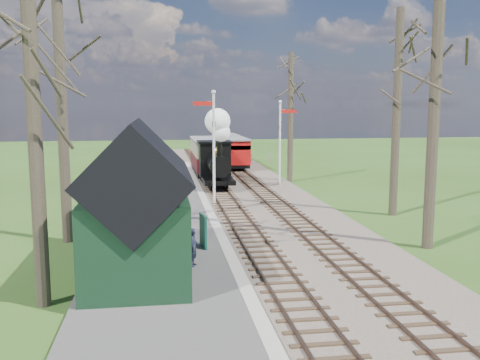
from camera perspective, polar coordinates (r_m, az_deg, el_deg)
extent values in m
plane|color=#2D4B17|center=(14.22, 6.88, -14.55)|extent=(140.00, 140.00, 0.00)
ellipsoid|color=#385B23|center=(82.24, 1.36, -8.52)|extent=(70.40, 44.00, 19.80)
ellipsoid|color=#385B23|center=(82.60, 19.67, -5.39)|extent=(51.20, 32.00, 14.40)
ellipsoid|color=#385B23|center=(85.60, -11.28, -6.87)|extent=(64.00, 40.00, 18.00)
cube|color=brown|center=(35.39, -0.52, -0.70)|extent=(8.00, 60.00, 0.10)
cube|color=brown|center=(35.18, -3.42, -0.62)|extent=(0.07, 60.00, 0.12)
cube|color=brown|center=(35.28, -1.80, -0.59)|extent=(0.07, 60.00, 0.12)
cube|color=#38281C|center=(35.23, -2.61, -0.68)|extent=(1.60, 60.00, 0.09)
cube|color=brown|center=(35.50, 0.76, -0.53)|extent=(0.07, 60.00, 0.12)
cube|color=brown|center=(35.67, 2.35, -0.49)|extent=(0.07, 60.00, 0.12)
cube|color=#38281C|center=(35.59, 1.56, -0.58)|extent=(1.60, 60.00, 0.09)
cube|color=#474442|center=(27.17, -8.23, -3.37)|extent=(5.00, 44.00, 0.20)
cube|color=#B2AD9E|center=(27.27, -3.38, -3.25)|extent=(0.40, 44.00, 0.21)
cube|color=black|center=(17.12, -10.80, -5.43)|extent=(3.00, 6.00, 2.60)
cube|color=black|center=(16.79, -10.97, 0.72)|extent=(3.25, 6.30, 3.25)
cube|color=black|center=(16.23, -5.50, -7.17)|extent=(0.06, 1.20, 2.00)
cylinder|color=silver|center=(28.89, -2.80, 3.19)|extent=(0.14, 0.14, 6.00)
sphere|color=silver|center=(28.79, -2.84, 9.35)|extent=(0.24, 0.24, 0.24)
cube|color=#B7140F|center=(28.73, -3.94, 8.15)|extent=(1.10, 0.08, 0.22)
cube|color=black|center=(28.80, -2.82, 5.97)|extent=(0.18, 0.06, 0.30)
cylinder|color=silver|center=(35.62, 4.27, 3.70)|extent=(0.14, 0.14, 5.50)
sphere|color=silver|center=(35.52, 4.32, 8.29)|extent=(0.24, 0.24, 0.24)
cube|color=#B7140F|center=(35.65, 5.18, 7.32)|extent=(1.10, 0.08, 0.22)
cube|color=black|center=(35.55, 4.29, 5.55)|extent=(0.18, 0.06, 0.30)
cylinder|color=#382D23|center=(15.02, -21.00, 3.89)|extent=(0.39, 0.39, 9.00)
cylinder|color=#382D23|center=(21.96, -18.49, 7.78)|extent=(0.41, 0.41, 11.00)
cylinder|color=#382D23|center=(21.19, 20.10, 9.07)|extent=(0.42, 0.42, 12.00)
cylinder|color=#382D23|center=(27.14, 16.36, 6.79)|extent=(0.40, 0.40, 10.00)
cylinder|color=#382D23|center=(37.76, 5.41, 6.60)|extent=(0.39, 0.39, 9.00)
cube|color=slate|center=(49.02, -3.96, 2.56)|extent=(12.60, 0.02, 0.01)
cube|color=slate|center=(49.05, -3.95, 2.21)|extent=(12.60, 0.02, 0.02)
cylinder|color=slate|center=(49.04, -3.95, 2.26)|extent=(0.08, 0.08, 1.00)
cube|color=black|center=(34.50, -2.51, 0.16)|extent=(1.90, 4.46, 0.28)
cylinder|color=black|center=(33.72, -2.40, 1.69)|extent=(1.23, 2.90, 1.23)
cube|color=black|center=(35.69, -2.74, 2.22)|extent=(2.01, 1.78, 2.23)
cylinder|color=black|center=(32.52, -2.20, 3.23)|extent=(0.31, 0.31, 0.89)
sphere|color=#B78235|center=(33.97, -2.46, 3.06)|extent=(0.58, 0.58, 0.58)
sphere|color=white|center=(32.46, -2.03, 5.10)|extent=(1.12, 1.12, 1.12)
sphere|color=white|center=(32.52, -2.41, 6.28)|extent=(1.56, 1.56, 1.56)
cylinder|color=black|center=(33.16, -3.12, -0.43)|extent=(0.11, 0.71, 0.71)
cylinder|color=black|center=(33.26, -1.41, -0.39)|extent=(0.11, 0.71, 0.71)
cube|color=black|center=(40.44, -3.40, 1.16)|extent=(2.12, 7.81, 0.33)
cube|color=#55131A|center=(40.37, -3.40, 2.10)|extent=(2.23, 7.81, 1.00)
cube|color=#C0AE91|center=(40.27, -3.42, 3.52)|extent=(2.23, 7.81, 1.00)
cube|color=slate|center=(40.23, -3.42, 4.31)|extent=(2.34, 8.03, 0.13)
cube|color=black|center=(44.86, -0.56, 1.79)|extent=(1.84, 4.83, 0.29)
cube|color=#A30E0D|center=(44.80, -0.57, 2.53)|extent=(1.93, 4.83, 0.87)
cube|color=#C0AE91|center=(44.72, -0.57, 3.63)|extent=(1.93, 4.83, 0.87)
cube|color=slate|center=(44.69, -0.57, 4.25)|extent=(2.03, 5.02, 0.12)
cube|color=black|center=(50.28, -1.43, 2.47)|extent=(1.84, 4.83, 0.29)
cube|color=#A30E0D|center=(50.23, -1.43, 3.13)|extent=(1.93, 4.83, 0.87)
cube|color=#C0AE91|center=(50.16, -1.44, 4.12)|extent=(1.93, 4.83, 0.87)
cube|color=slate|center=(50.13, -1.44, 4.67)|extent=(2.03, 5.02, 0.12)
cube|color=#0F4739|center=(19.90, -3.95, -5.44)|extent=(0.22, 0.84, 1.22)
cube|color=silver|center=(19.91, -3.81, -5.43)|extent=(0.14, 0.72, 1.00)
cube|color=#482A1A|center=(19.19, -6.79, -7.24)|extent=(0.61, 1.30, 0.05)
cube|color=#482A1A|center=(19.15, -7.28, -6.53)|extent=(0.30, 1.23, 0.54)
cube|color=#482A1A|center=(18.70, -6.32, -8.01)|extent=(0.05, 0.05, 0.18)
cube|color=#482A1A|center=(19.73, -7.23, -7.17)|extent=(0.05, 0.05, 0.18)
imported|color=#1B2032|center=(17.65, -5.00, -7.14)|extent=(0.42, 0.53, 1.27)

